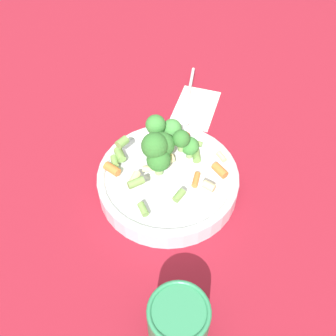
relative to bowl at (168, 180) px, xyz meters
The scene contains 6 objects.
ground_plane 0.02m from the bowl, ahead, with size 3.00×3.00×0.00m, color maroon.
bowl is the anchor object (origin of this frame).
pasta_salad 0.06m from the bowl, 17.44° to the left, with size 0.19×0.21×0.08m.
cup 0.25m from the bowl, behind, with size 0.08×0.08×0.09m.
napkin 0.22m from the bowl, 15.31° to the right, with size 0.15×0.12×0.01m.
spoon 0.21m from the bowl, 10.56° to the right, with size 0.19×0.05×0.01m.
Camera 1 is at (-0.42, -0.00, 0.55)m, focal length 42.00 mm.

